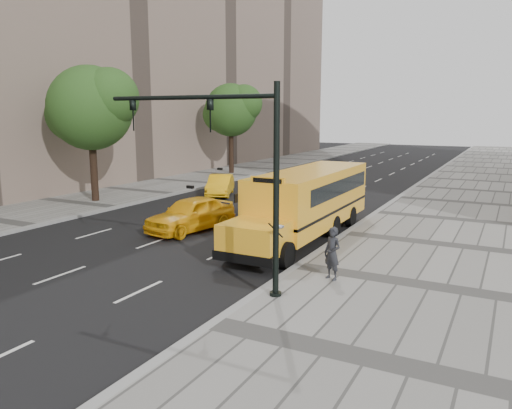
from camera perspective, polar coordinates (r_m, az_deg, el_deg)
The scene contains 12 objects.
ground at distance 25.56m, azimuth -2.78°, elevation -2.10°, with size 140.00×140.00×0.00m, color black.
sidewalk_museum at distance 22.18m, azimuth 25.13°, elevation -4.83°, with size 12.00×140.00×0.15m, color gray.
sidewalk_far at distance 32.44m, azimuth -19.78°, elevation 0.10°, with size 6.00×140.00×0.15m, color gray.
curb_museum at distance 23.16m, azimuth 10.15°, elevation -3.38°, with size 0.30×140.00×0.15m, color gray.
curb_far at distance 30.32m, azimuth -15.93°, elevation -0.37°, with size 0.30×140.00×0.15m, color gray.
tree_b at distance 32.27m, azimuth -18.30°, elevation 10.51°, with size 5.74×5.10×8.39m.
tree_c at distance 45.58m, azimuth -2.79°, elevation 10.78°, with size 5.31×4.72×8.17m.
school_bus at distance 22.55m, azimuth 6.02°, elevation 0.74°, with size 2.96×11.56×3.19m.
taxi_near at distance 23.86m, azimuth -7.45°, elevation -1.08°, with size 1.93×4.79×1.63m, color #FCB310.
taxi_far at distance 34.08m, azimuth -4.12°, elevation 2.23°, with size 1.49×4.26×1.40m, color #FCB310.
pedestrian at distance 16.50m, azimuth 8.71°, elevation -5.55°, with size 0.64×0.42×1.75m, color #24252A.
traffic_signal at distance 14.94m, azimuth -2.55°, elevation 4.89°, with size 6.18×0.36×6.40m.
Camera 1 is at (12.69, -21.49, 5.52)m, focal length 35.00 mm.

